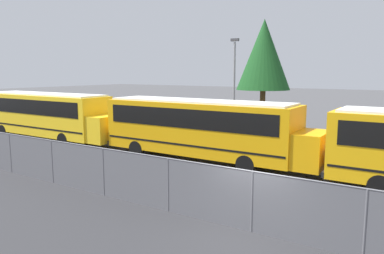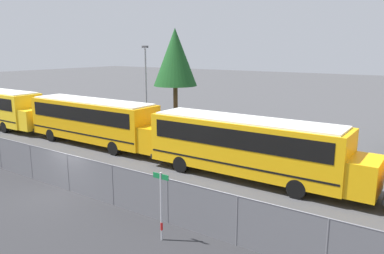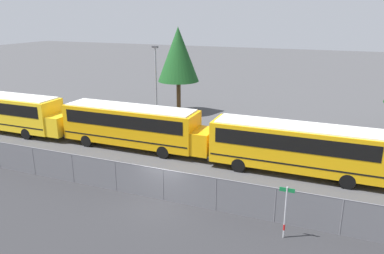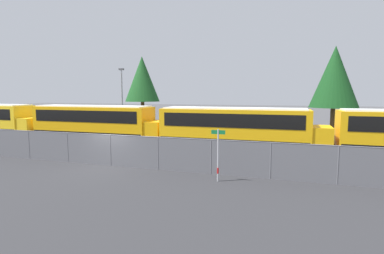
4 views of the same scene
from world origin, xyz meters
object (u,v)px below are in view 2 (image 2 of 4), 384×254
Objects in this scene: light_pole at (146,81)px; tree_0 at (175,57)px; school_bus_2 at (248,144)px; school_bus_1 at (94,119)px; street_sign at (161,204)px.

light_pole is 4.04m from tree_0.
tree_0 reaches higher than school_bus_2.
light_pole is (-14.75, 8.53, 2.04)m from school_bus_2.
tree_0 is (-1.24, 11.49, 4.19)m from school_bus_1.
school_bus_2 is at bearing -1.45° from school_bus_1.
school_bus_2 is 1.38× the size of tree_0.
street_sign is (12.93, -8.19, -0.55)m from school_bus_1.
school_bus_1 is 12.30m from tree_0.
street_sign is 0.36× the size of light_pole.
tree_0 is at bearing 139.44° from school_bus_2.
school_bus_1 reaches higher than street_sign.
school_bus_2 is (12.57, -0.32, 0.00)m from school_bus_1.
school_bus_1 is 12.57m from school_bus_2.
tree_0 is at bearing 125.74° from street_sign.
street_sign is 22.46m from light_pole.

